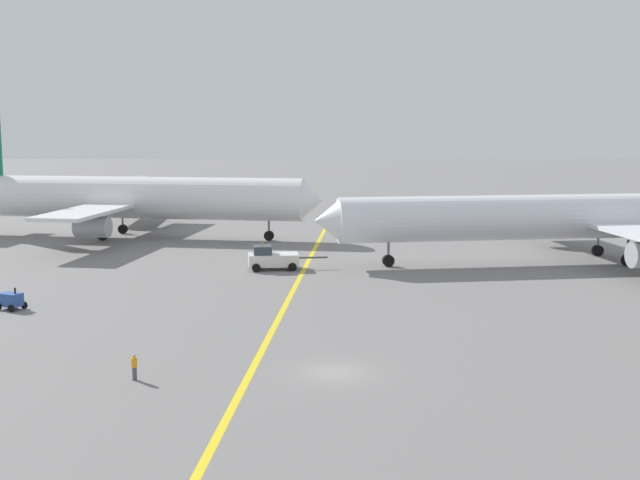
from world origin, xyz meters
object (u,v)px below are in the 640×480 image
at_px(gse_gpu_cart_small, 14,300).
at_px(airliner_at_gate_left, 135,198).
at_px(jet_bridge, 132,191).
at_px(airliner_being_pushed, 590,217).
at_px(ground_crew_wing_walker_right, 137,367).
at_px(pushback_tug, 275,258).

bearing_deg(gse_gpu_cart_small, airliner_at_gate_left, 89.44).
bearing_deg(jet_bridge, gse_gpu_cart_small, -85.07).
height_order(airliner_being_pushed, gse_gpu_cart_small, airliner_being_pushed).
xyz_separation_m(airliner_being_pushed, ground_crew_wing_walker_right, (-41.25, -42.43, -4.21)).
xyz_separation_m(ground_crew_wing_walker_right, jet_bridge, (-20.51, 86.73, 3.48)).
distance_m(airliner_at_gate_left, airliner_being_pushed, 58.76).
height_order(pushback_tug, jet_bridge, jet_bridge).
bearing_deg(airliner_at_gate_left, pushback_tug, -49.96).
bearing_deg(airliner_being_pushed, ground_crew_wing_walker_right, -134.19).
xyz_separation_m(airliner_being_pushed, jet_bridge, (-61.76, 44.30, -0.73)).
bearing_deg(ground_crew_wing_walker_right, pushback_tug, 80.69).
height_order(airliner_at_gate_left, airliner_being_pushed, airliner_at_gate_left).
xyz_separation_m(airliner_at_gate_left, gse_gpu_cart_small, (-0.42, -42.96, -4.59)).
relative_size(pushback_tug, jet_bridge, 0.36).
relative_size(airliner_being_pushed, pushback_tug, 7.06).
xyz_separation_m(gse_gpu_cart_small, jet_bridge, (-5.85, 67.90, 3.52)).
relative_size(pushback_tug, ground_crew_wing_walker_right, 5.30).
bearing_deg(pushback_tug, ground_crew_wing_walker_right, -99.31).
bearing_deg(airliner_being_pushed, pushback_tug, -172.05).
bearing_deg(airliner_being_pushed, jet_bridge, 144.35).
distance_m(pushback_tug, gse_gpu_cart_small, 27.98).
distance_m(airliner_at_gate_left, gse_gpu_cart_small, 43.20).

